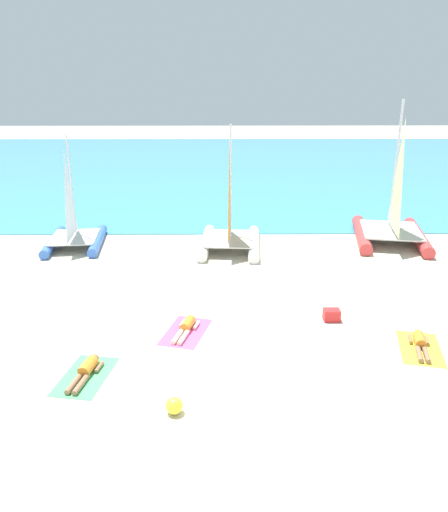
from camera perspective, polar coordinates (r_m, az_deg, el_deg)
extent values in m
plane|color=beige|center=(22.32, -0.10, 1.14)|extent=(120.00, 120.00, 0.00)
cube|color=teal|center=(43.47, -0.28, 10.21)|extent=(120.00, 40.00, 0.05)
cylinder|color=#CC3838|center=(23.99, 15.32, 2.42)|extent=(1.39, 4.77, 0.54)
cylinder|color=#CC3838|center=(24.37, 21.15, 2.05)|extent=(1.39, 4.77, 0.54)
cube|color=silver|center=(23.85, 18.40, 2.78)|extent=(3.00, 3.44, 0.07)
cylinder|color=silver|center=(23.91, 18.90, 9.67)|extent=(0.11, 0.11, 5.66)
pyramid|color=#EAEA99|center=(22.85, 19.25, 8.78)|extent=(0.51, 2.46, 4.75)
cylinder|color=blue|center=(23.47, -18.80, 1.54)|extent=(0.79, 3.71, 0.42)
cylinder|color=blue|center=(23.11, -14.13, 1.73)|extent=(0.79, 3.71, 0.42)
cube|color=silver|center=(23.04, -16.61, 2.06)|extent=(2.16, 2.54, 0.05)
cylinder|color=silver|center=(23.02, -16.91, 7.61)|extent=(0.09, 0.09, 4.39)
pyramid|color=white|center=(22.21, -17.26, 6.82)|extent=(0.24, 1.93, 3.69)
cylinder|color=white|center=(22.06, -2.07, 1.53)|extent=(0.72, 4.05, 0.46)
cylinder|color=white|center=(21.97, 3.41, 1.44)|extent=(0.72, 4.05, 0.46)
cube|color=silver|center=(21.73, 0.64, 1.98)|extent=(2.27, 2.71, 0.06)
cylinder|color=silver|center=(21.70, 0.74, 8.41)|extent=(0.10, 0.10, 4.79)
pyramid|color=orange|center=(20.80, 0.62, 7.52)|extent=(0.19, 2.11, 4.03)
cube|color=#4CB266|center=(13.36, -15.42, -13.00)|extent=(1.40, 2.05, 0.01)
cylinder|color=orange|center=(13.43, -15.14, -11.99)|extent=(0.40, 0.66, 0.30)
sphere|color=#8C6647|center=(13.75, -14.45, -11.14)|extent=(0.22, 0.22, 0.22)
cylinder|color=#8C6647|center=(13.01, -16.64, -13.67)|extent=(0.27, 0.79, 0.14)
cylinder|color=#8C6647|center=(12.94, -15.89, -13.79)|extent=(0.27, 0.79, 0.14)
cylinder|color=#8C6647|center=(13.68, -15.70, -11.87)|extent=(0.17, 0.46, 0.10)
cylinder|color=#8C6647|center=(13.51, -13.96, -12.11)|extent=(0.17, 0.46, 0.10)
cube|color=#D84C99|center=(14.96, -4.36, -8.56)|extent=(1.55, 2.12, 0.01)
cylinder|color=orange|center=(15.05, -4.14, -7.69)|extent=(0.45, 0.68, 0.30)
sphere|color=beige|center=(15.40, -3.65, -7.02)|extent=(0.22, 0.22, 0.22)
cylinder|color=beige|center=(14.57, -5.28, -9.05)|extent=(0.34, 0.79, 0.14)
cylinder|color=beige|center=(14.52, -4.60, -9.14)|extent=(0.34, 0.79, 0.14)
cylinder|color=beige|center=(15.29, -4.73, -7.63)|extent=(0.21, 0.46, 0.10)
cylinder|color=beige|center=(15.16, -3.14, -7.84)|extent=(0.21, 0.46, 0.10)
cube|color=yellow|center=(15.08, 21.32, -9.71)|extent=(1.49, 2.10, 0.01)
cylinder|color=orange|center=(15.18, 21.29, -8.83)|extent=(0.43, 0.67, 0.30)
sphere|color=#8C6647|center=(15.54, 21.09, -8.13)|extent=(0.22, 0.22, 0.22)
cylinder|color=#8C6647|center=(14.64, 21.25, -10.28)|extent=(0.31, 0.79, 0.14)
cylinder|color=#8C6647|center=(14.67, 21.95, -10.31)|extent=(0.31, 0.79, 0.14)
cylinder|color=#8C6647|center=(15.32, 20.35, -8.82)|extent=(0.20, 0.46, 0.10)
cylinder|color=#8C6647|center=(15.40, 21.99, -8.90)|extent=(0.20, 0.46, 0.10)
sphere|color=yellow|center=(11.65, -5.65, -16.50)|extent=(0.39, 0.39, 0.39)
cube|color=red|center=(15.85, 12.09, -6.55)|extent=(0.50, 0.36, 0.36)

